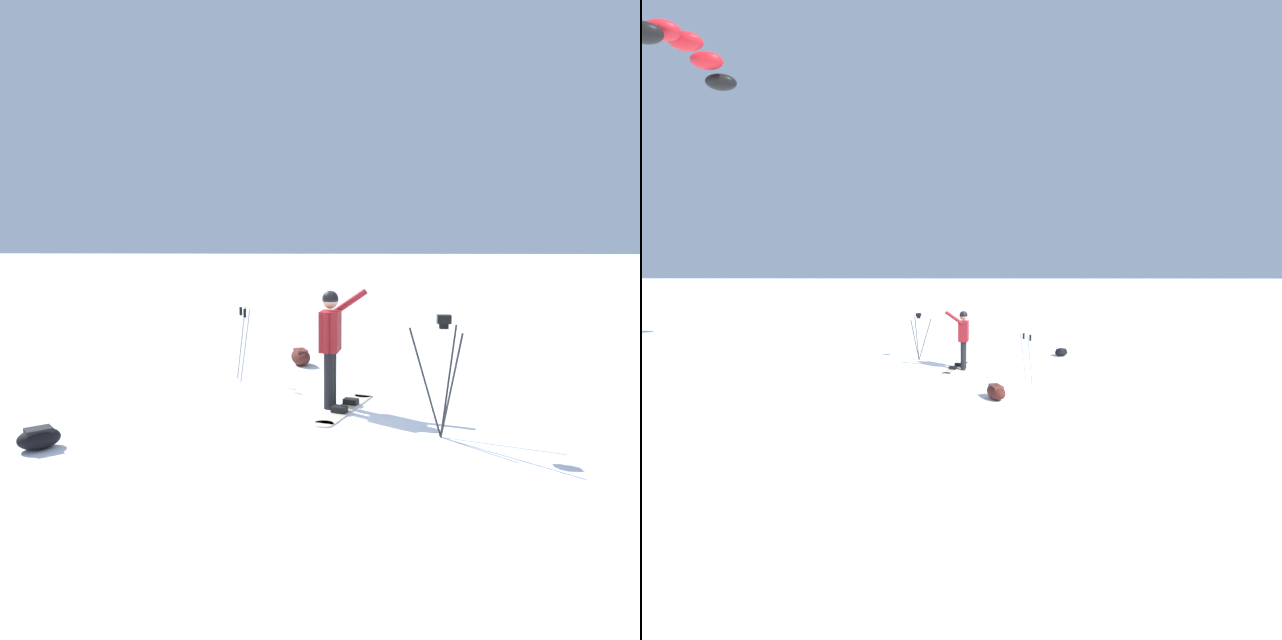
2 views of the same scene
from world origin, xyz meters
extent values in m
plane|color=white|center=(0.00, 0.00, 0.00)|extent=(300.00, 300.00, 0.00)
cylinder|color=black|center=(0.54, -0.53, 0.40)|extent=(0.14, 0.14, 0.80)
cylinder|color=black|center=(0.32, -0.51, 0.40)|extent=(0.14, 0.14, 0.80)
cube|color=maroon|center=(0.43, -0.52, 1.08)|extent=(0.42, 0.30, 0.56)
sphere|color=tan|center=(0.43, -0.52, 1.50)|extent=(0.22, 0.22, 0.22)
sphere|color=black|center=(0.43, -0.52, 1.53)|extent=(0.23, 0.23, 0.23)
cylinder|color=maroon|center=(0.58, -0.77, 1.47)|extent=(0.14, 0.52, 0.40)
cylinder|color=maroon|center=(0.23, -0.48, 1.08)|extent=(0.09, 0.09, 0.56)
cube|color=beige|center=(0.30, -0.74, 0.01)|extent=(1.54, 0.75, 0.02)
cylinder|color=beige|center=(1.02, -0.98, 0.01)|extent=(0.27, 0.27, 0.02)
cylinder|color=beige|center=(-0.43, -0.49, 0.01)|extent=(0.27, 0.27, 0.02)
cube|color=black|center=(0.50, -0.81, 0.06)|extent=(0.20, 0.23, 0.08)
cube|color=black|center=(0.09, -0.67, 0.06)|extent=(0.20, 0.23, 0.08)
ellipsoid|color=black|center=(-1.56, 2.63, 0.12)|extent=(0.57, 0.58, 0.23)
cube|color=black|center=(-1.56, 2.63, 0.20)|extent=(0.34, 0.35, 0.08)
cylinder|color=#262628|center=(-0.78, -1.72, 0.65)|extent=(0.07, 0.41, 1.31)
cylinder|color=#262628|center=(-0.98, -2.00, 0.65)|extent=(0.39, 0.19, 1.31)
cylinder|color=#262628|center=(-0.63, -2.01, 0.65)|extent=(0.37, 0.23, 1.31)
cube|color=black|center=(-0.80, -1.91, 1.33)|extent=(0.10, 0.10, 0.06)
cube|color=black|center=(-0.80, -1.91, 1.41)|extent=(0.12, 0.16, 0.10)
ellipsoid|color=#4C1E19|center=(3.28, 0.23, 0.16)|extent=(0.71, 0.54, 0.31)
cube|color=brown|center=(3.28, 0.23, 0.26)|extent=(0.43, 0.32, 0.08)
cylinder|color=gray|center=(1.82, 0.99, 0.61)|extent=(0.07, 0.19, 1.22)
cylinder|color=black|center=(1.82, 0.99, 1.16)|extent=(0.05, 0.05, 0.14)
cylinder|color=gray|center=(2.10, 1.11, 0.61)|extent=(0.13, 0.16, 1.22)
cylinder|color=black|center=(2.10, 1.11, 1.16)|extent=(0.05, 0.05, 0.14)
camera|label=1|loc=(-7.60, -1.04, 2.26)|focal=32.82mm
camera|label=2|loc=(12.46, -0.32, 2.74)|focal=24.51mm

